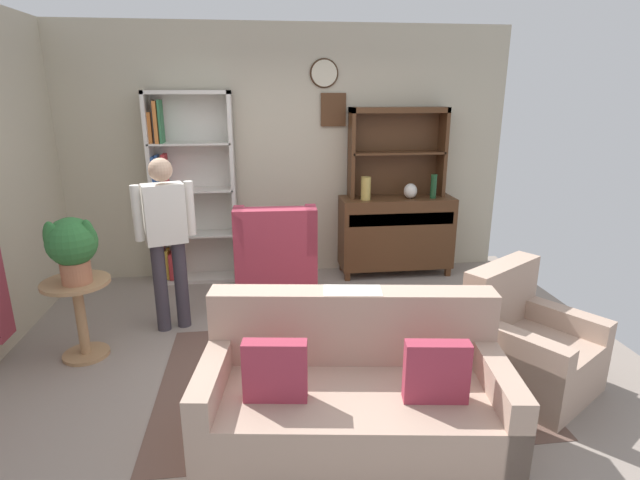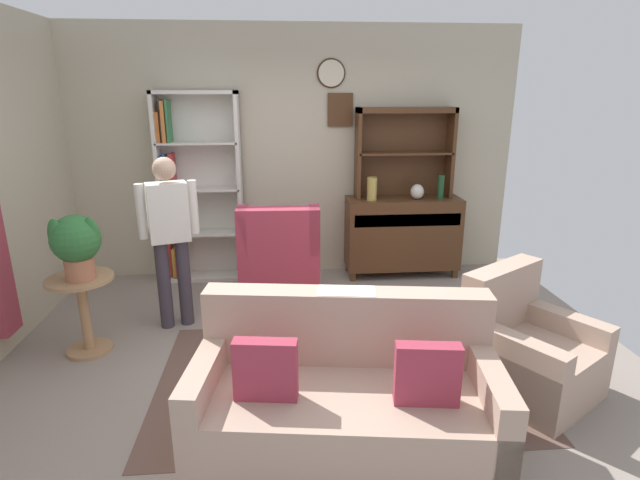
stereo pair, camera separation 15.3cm
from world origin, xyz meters
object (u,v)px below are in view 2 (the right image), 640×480
object	(u,v)px
vase_round	(417,192)
couch_floral	(345,398)
armchair_floral	(527,353)
plant_stand	(84,306)
wingback_chair	(280,268)
person_reading	(170,231)
sideboard_hutch	(404,140)
vase_tall	(372,189)
bottle_wine	(441,187)
bookshelf	(194,190)
sideboard	(402,233)
potted_plant_large	(75,242)

from	to	relation	value
vase_round	couch_floral	bearing A→B (deg)	-112.92
armchair_floral	plant_stand	bearing A→B (deg)	166.06
vase_round	plant_stand	world-z (taller)	vase_round
wingback_chair	person_reading	bearing A→B (deg)	-157.36
sideboard_hutch	couch_floral	xyz separation A→B (m)	(-1.06, -2.98, -1.25)
vase_round	vase_tall	bearing A→B (deg)	-178.51
vase_tall	bottle_wine	bearing A→B (deg)	-0.66
vase_tall	wingback_chair	world-z (taller)	vase_tall
wingback_chair	bookshelf	bearing A→B (deg)	138.58
sideboard	armchair_floral	world-z (taller)	sideboard
bottle_wine	plant_stand	world-z (taller)	bottle_wine
armchair_floral	bottle_wine	bearing A→B (deg)	88.50
person_reading	bottle_wine	bearing A→B (deg)	20.65
bookshelf	armchair_floral	world-z (taller)	bookshelf
sideboard	plant_stand	xyz separation A→B (m)	(-3.04, -1.57, -0.10)
sideboard	vase_tall	distance (m)	0.67
bookshelf	vase_round	bearing A→B (deg)	-3.55
armchair_floral	person_reading	distance (m)	3.07
vase_round	wingback_chair	world-z (taller)	vase_round
sideboard	plant_stand	size ratio (longest dim) A/B	1.96
potted_plant_large	couch_floral	bearing A→B (deg)	-32.68
person_reading	plant_stand	bearing A→B (deg)	-146.06
vase_tall	wingback_chair	distance (m)	1.40
bookshelf	vase_tall	world-z (taller)	bookshelf
vase_tall	vase_round	xyz separation A→B (m)	(0.52, 0.01, -0.04)
armchair_floral	potted_plant_large	distance (m)	3.50
armchair_floral	plant_stand	xyz separation A→B (m)	(-3.37, 0.84, 0.12)
vase_tall	potted_plant_large	world-z (taller)	potted_plant_large
couch_floral	plant_stand	world-z (taller)	couch_floral
vase_round	plant_stand	distance (m)	3.56
couch_floral	plant_stand	xyz separation A→B (m)	(-1.98, 1.30, 0.10)
plant_stand	person_reading	xyz separation A→B (m)	(0.65, 0.43, 0.50)
person_reading	vase_tall	bearing A→B (deg)	27.84
sideboard_hutch	armchair_floral	bearing A→B (deg)	-82.55
bookshelf	couch_floral	xyz separation A→B (m)	(1.31, -2.96, -0.72)
sideboard_hutch	wingback_chair	size ratio (longest dim) A/B	1.05
sideboard_hutch	couch_floral	bearing A→B (deg)	-109.51
potted_plant_large	person_reading	world-z (taller)	person_reading
bookshelf	bottle_wine	world-z (taller)	bookshelf
armchair_floral	wingback_chair	world-z (taller)	wingback_chair
bookshelf	person_reading	size ratio (longest dim) A/B	1.35
armchair_floral	person_reading	world-z (taller)	person_reading
bottle_wine	person_reading	xyz separation A→B (m)	(-2.78, -1.05, -0.15)
wingback_chair	potted_plant_large	xyz separation A→B (m)	(-1.58, -0.88, 0.58)
bookshelf	vase_round	distance (m)	2.50
couch_floral	potted_plant_large	size ratio (longest dim) A/B	3.64
sideboard_hutch	sideboard	bearing A→B (deg)	-90.00
bottle_wine	plant_stand	size ratio (longest dim) A/B	0.41
sideboard	bottle_wine	world-z (taller)	bottle_wine
vase_tall	vase_round	bearing A→B (deg)	1.49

